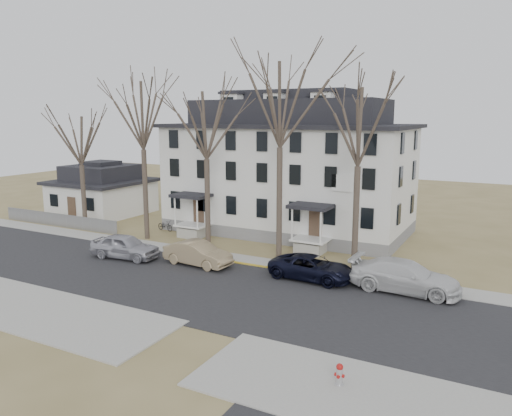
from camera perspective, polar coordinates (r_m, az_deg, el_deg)
The scene contains 20 objects.
ground at distance 28.20m, azimuth -7.98°, elevation -10.27°, with size 120.00×120.00×0.00m, color olive.
main_road at distance 29.74m, azimuth -5.69°, elevation -9.10°, with size 120.00×10.00×0.04m, color #27272A.
far_sidewalk at distance 34.63m, azimuth -0.16°, elevation -6.19°, with size 120.00×2.00×0.08m, color #A09F97.
near_sidewalk_right at distance 19.41m, azimuth 14.04°, elevation -20.72°, with size 14.00×5.00×0.08m, color #A09F97.
near_sidewalk_left at distance 30.37m, azimuth -26.30°, elevation -9.76°, with size 20.00×5.00×0.08m, color #A09F97.
yellow_curb at distance 31.88m, azimuth 7.09°, elevation -7.77°, with size 14.00×0.25×0.06m, color gold.
boarding_house at distance 43.23m, azimuth 3.73°, elevation 4.42°, with size 20.80×12.36×12.05m.
small_house at distance 53.51m, azimuth -17.15°, elevation 1.77°, with size 8.70×8.70×5.00m.
fence at distance 48.86m, azimuth -21.55°, elevation -1.98°, with size 14.00×0.06×1.20m, color gray.
tree_far_left at distance 40.91m, azimuth -12.89°, elevation 10.81°, with size 8.40×8.40×13.72m.
tree_mid_left at distance 37.28m, azimuth -5.73°, elevation 9.92°, with size 7.80×7.80×12.74m.
tree_center at distance 34.34m, azimuth 2.79°, elevation 12.39°, with size 9.00×9.00×14.70m.
tree_mid_right at distance 32.36m, azimuth 11.73°, elevation 9.67°, with size 7.80×7.80×12.74m.
tree_bungalow at distance 45.82m, azimuth -19.49°, elevation 7.63°, with size 6.60×6.60×10.78m.
car_silver at distance 36.43m, azimuth -14.75°, elevation -4.31°, with size 2.01×5.00×1.70m, color #B1B1BA.
car_tan at distance 33.85m, azimuth -6.67°, elevation -5.25°, with size 1.70×4.86×1.60m, color #9C8763.
car_navy at distance 31.02m, azimuth 6.42°, elevation -6.85°, with size 2.44×5.29×1.47m, color black.
car_white at distance 29.93m, azimuth 16.66°, elevation -7.56°, with size 2.52×6.20×1.80m, color silver.
bicycle_left at distance 44.32m, azimuth -10.33°, elevation -2.03°, with size 0.60×1.73×0.91m, color black.
fire_hydrant at distance 19.83m, azimuth 9.52°, elevation -18.29°, with size 0.38×0.35×0.91m.
Camera 1 is at (15.64, -21.24, 9.97)m, focal length 35.00 mm.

